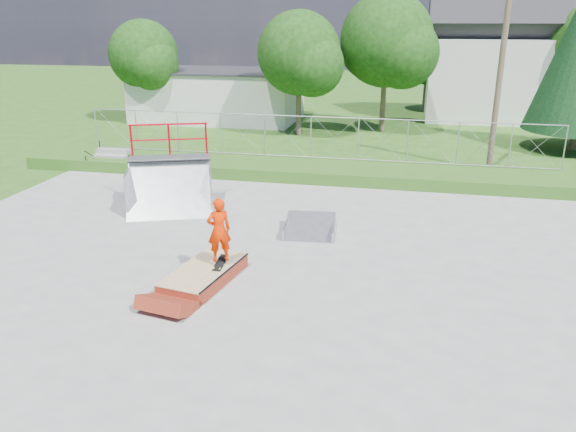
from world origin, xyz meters
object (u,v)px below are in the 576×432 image
quarter_pipe (169,171)px  flat_bank_ramp (310,227)px  grind_box (204,275)px  skater (219,233)px

quarter_pipe → flat_bank_ramp: bearing=-34.6°
grind_box → skater: bearing=51.8°
quarter_pipe → skater: bearing=-75.1°
grind_box → skater: skater is taller
quarter_pipe → flat_bank_ramp: 5.27m
quarter_pipe → flat_bank_ramp: quarter_pipe is taller
flat_bank_ramp → skater: bearing=-120.8°
quarter_pipe → skater: quarter_pipe is taller
grind_box → flat_bank_ramp: 4.23m
flat_bank_ramp → skater: 3.95m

